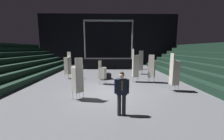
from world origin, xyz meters
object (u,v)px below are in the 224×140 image
at_px(chair_stack_front_right, 152,69).
at_px(chair_stack_mid_right, 77,79).
at_px(man_with_tie, 122,91).
at_px(chair_stack_mid_left, 174,72).
at_px(chair_stack_mid_centre, 68,65).
at_px(chair_stack_rear_left, 135,66).
at_px(stage_riser, 109,62).
at_px(chair_stack_front_left, 141,62).
at_px(equipment_road_case, 105,76).
at_px(chair_stack_rear_right, 102,73).

height_order(chair_stack_front_right, chair_stack_mid_right, same).
distance_m(man_with_tie, chair_stack_mid_left, 4.63).
relative_size(man_with_tie, chair_stack_mid_centre, 0.74).
bearing_deg(chair_stack_rear_left, man_with_tie, -19.15).
distance_m(stage_riser, chair_stack_front_left, 6.03).
bearing_deg(man_with_tie, chair_stack_mid_left, -137.80).
bearing_deg(man_with_tie, chair_stack_rear_left, -105.23).
distance_m(chair_stack_mid_centre, equipment_road_case, 3.37).
bearing_deg(chair_stack_front_right, chair_stack_front_left, 120.70).
xyz_separation_m(chair_stack_mid_right, chair_stack_mid_centre, (-1.97, 5.12, 0.08)).
bearing_deg(chair_stack_rear_left, chair_stack_mid_right, -47.49).
xyz_separation_m(man_with_tie, chair_stack_front_right, (2.76, 5.28, 0.10)).
bearing_deg(chair_stack_front_left, chair_stack_mid_centre, -161.64).
distance_m(stage_riser, chair_stack_front_right, 9.26).
relative_size(stage_riser, chair_stack_mid_left, 2.81).
height_order(chair_stack_mid_right, equipment_road_case, chair_stack_mid_right).
height_order(chair_stack_front_left, chair_stack_mid_centre, chair_stack_front_left).
xyz_separation_m(man_with_tie, chair_stack_mid_left, (3.46, 3.07, 0.18)).
xyz_separation_m(chair_stack_front_left, chair_stack_mid_centre, (-6.76, -1.99, -0.04)).
bearing_deg(chair_stack_rear_right, equipment_road_case, -162.91).
distance_m(chair_stack_rear_left, chair_stack_rear_right, 2.63).
xyz_separation_m(chair_stack_mid_left, chair_stack_rear_left, (-1.90, 2.42, 0.13)).
xyz_separation_m(stage_riser, chair_stack_mid_centre, (-3.51, -7.05, 0.43)).
bearing_deg(stage_riser, chair_stack_front_left, -57.32).
relative_size(chair_stack_mid_right, equipment_road_case, 2.37).
bearing_deg(chair_stack_front_right, chair_stack_rear_right, -143.42).
relative_size(chair_stack_mid_centre, equipment_road_case, 2.56).
height_order(chair_stack_mid_centre, chair_stack_rear_right, chair_stack_mid_centre).
distance_m(stage_riser, chair_stack_rear_left, 8.71).
distance_m(chair_stack_mid_left, chair_stack_rear_left, 3.08).
relative_size(chair_stack_mid_right, chair_stack_mid_centre, 0.93).
bearing_deg(chair_stack_mid_centre, chair_stack_front_left, -132.34).
relative_size(chair_stack_mid_right, chair_stack_rear_right, 1.25).
height_order(man_with_tie, chair_stack_rear_left, chair_stack_rear_left).
xyz_separation_m(stage_riser, equipment_road_case, (-0.28, -7.38, -0.47)).
relative_size(chair_stack_front_left, chair_stack_mid_left, 1.04).
relative_size(stage_riser, chair_stack_mid_right, 3.04).
distance_m(man_with_tie, chair_stack_front_right, 5.96).
relative_size(chair_stack_front_right, chair_stack_mid_centre, 0.93).
bearing_deg(man_with_tie, chair_stack_front_left, -106.48).
distance_m(chair_stack_front_left, equipment_road_case, 4.33).
bearing_deg(chair_stack_mid_centre, chair_stack_mid_left, -175.67).
bearing_deg(chair_stack_front_left, chair_stack_rear_right, -130.60).
distance_m(chair_stack_mid_right, chair_stack_mid_centre, 5.49).
height_order(stage_riser, chair_stack_mid_centre, stage_riser).
distance_m(chair_stack_mid_right, chair_stack_rear_left, 5.20).
height_order(stage_riser, equipment_road_case, stage_riser).
xyz_separation_m(man_with_tie, equipment_road_case, (-0.80, 6.55, -0.72)).
xyz_separation_m(chair_stack_mid_right, chair_stack_rear_right, (1.10, 3.09, -0.21)).
distance_m(chair_stack_mid_right, chair_stack_rear_right, 3.29).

